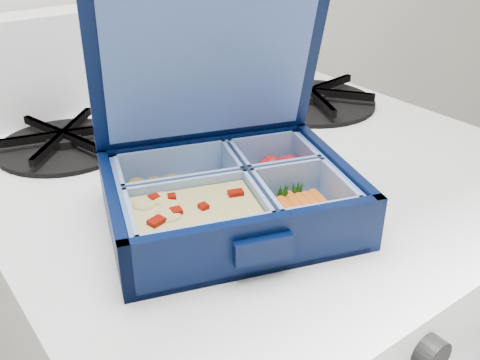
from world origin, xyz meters
TOP-DOWN VIEW (x-y plane):
  - bento_box at (-0.78, 1.58)m, footprint 0.27×0.24m
  - burner_grate at (-0.50, 1.77)m, footprint 0.21×0.21m
  - burner_grate_rear at (-0.85, 1.83)m, footprint 0.20×0.20m
  - fork at (-0.77, 1.69)m, footprint 0.10×0.16m

SIDE VIEW (x-z plane):
  - fork at x=-0.77m, z-range 0.90..0.91m
  - burner_grate_rear at x=-0.85m, z-range 0.90..0.92m
  - burner_grate at x=-0.50m, z-range 0.90..0.93m
  - bento_box at x=-0.78m, z-range 0.90..0.96m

